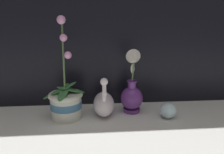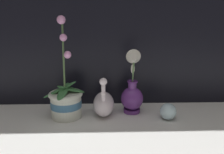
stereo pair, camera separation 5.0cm
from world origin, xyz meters
TOP-DOWN VIEW (x-y plane):
  - ground_plane at (0.00, 0.00)m, footprint 2.80×2.80m
  - orchid_potted_plant at (-0.21, 0.10)m, footprint 0.19×0.19m
  - swan_figurine at (-0.04, 0.12)m, footprint 0.10×0.18m
  - blue_vase at (0.09, 0.14)m, footprint 0.11×0.13m
  - glass_sphere at (0.24, 0.06)m, footprint 0.07×0.07m

SIDE VIEW (x-z plane):
  - ground_plane at x=0.00m, z-range 0.00..0.00m
  - glass_sphere at x=0.24m, z-range 0.00..0.07m
  - swan_figurine at x=-0.04m, z-range -0.04..0.15m
  - orchid_potted_plant at x=-0.21m, z-range -0.15..0.31m
  - blue_vase at x=0.09m, z-range -0.05..0.26m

